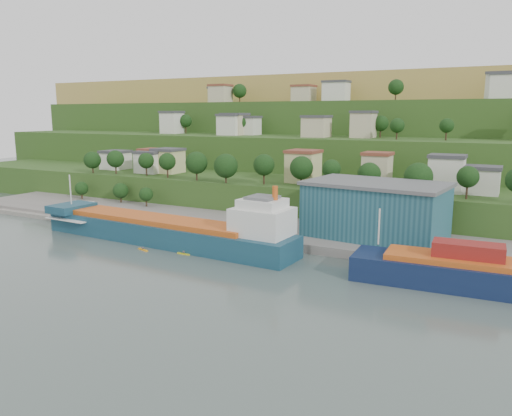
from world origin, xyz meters
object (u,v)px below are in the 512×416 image
Objects in this scene: cargo_ship_near at (171,232)px; warehouse at (376,209)px; caravan at (82,207)px; kayak_orange at (143,249)px.

warehouse is at bearing 29.73° from cargo_ship_near.
kayak_orange is at bearing -35.56° from caravan.
caravan is at bearing -168.83° from warehouse.
cargo_ship_near reaches higher than caravan.
warehouse is (42.45, 21.20, 5.65)m from cargo_ship_near.
caravan is (-43.45, 13.89, 0.02)m from cargo_ship_near.
cargo_ship_near is at bearing -25.83° from caravan.
cargo_ship_near is 9.94× the size of caravan.
caravan is (-85.91, -7.31, -5.63)m from warehouse.
cargo_ship_near is 47.79m from warehouse.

